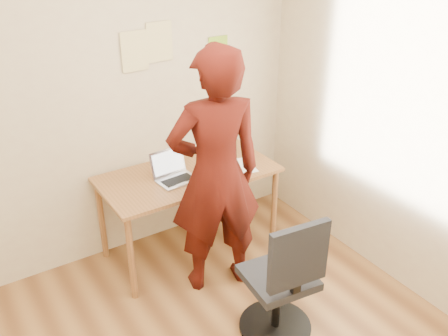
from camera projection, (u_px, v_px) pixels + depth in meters
room at (217, 204)px, 2.37m from camera, size 3.58×3.58×2.78m
desk at (188, 182)px, 4.00m from camera, size 1.40×0.70×0.74m
laptop at (173, 173)px, 3.85m from camera, size 0.32×0.29×0.21m
paper_sheet at (240, 166)px, 4.06m from camera, size 0.24×0.31×0.00m
phone at (226, 175)px, 3.91m from camera, size 0.12×0.14×0.01m
wall_note_left at (135, 51)px, 3.70m from camera, size 0.21×0.00×0.30m
wall_note_mid at (160, 42)px, 3.78m from camera, size 0.21×0.00×0.30m
wall_note_right at (218, 51)px, 4.09m from camera, size 0.18×0.00×0.24m
office_chair at (283, 287)px, 3.24m from camera, size 0.50×0.50×0.96m
person at (215, 175)px, 3.51m from camera, size 0.77×0.60×1.87m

